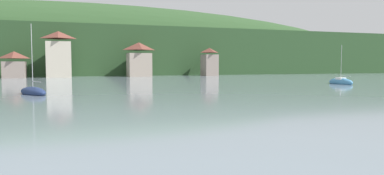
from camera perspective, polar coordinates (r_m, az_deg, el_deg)
wooded_hillside at (r=123.73m, az=-16.87°, el=4.78°), size 352.00×46.94×38.53m
shore_building_west at (r=91.40m, az=-26.63°, el=3.26°), size 4.92×5.27×6.13m
shore_building_westcentral at (r=90.66m, az=-20.60°, el=4.90°), size 5.87×5.26×11.01m
shore_building_central at (r=92.47m, az=-8.50°, el=4.40°), size 5.98×5.86×8.75m
shore_building_eastcentral at (r=97.37m, az=2.82°, el=4.06°), size 3.80×4.72×7.57m
sailboat_far_0 at (r=61.29m, az=22.76°, el=0.81°), size 1.62×4.91×6.60m
sailboat_far_8 at (r=41.15m, az=-24.16°, el=-0.65°), size 3.76×5.35×7.73m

